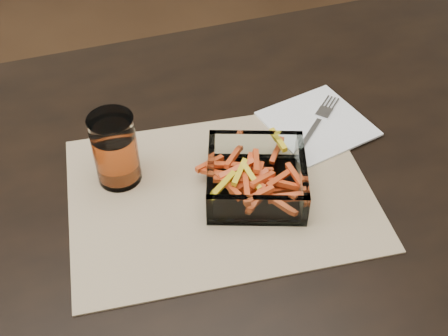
{
  "coord_description": "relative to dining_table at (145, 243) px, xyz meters",
  "views": [
    {
      "loc": [
        -0.05,
        -0.56,
        1.38
      ],
      "look_at": [
        0.13,
        0.01,
        0.78
      ],
      "focal_mm": 45.0,
      "sensor_mm": 36.0,
      "label": 1
    }
  ],
  "objects": [
    {
      "name": "tumbler",
      "position": [
        -0.01,
        0.07,
        0.14
      ],
      "size": [
        0.07,
        0.07,
        0.12
      ],
      "color": "white",
      "rests_on": "placemat"
    },
    {
      "name": "dining_table",
      "position": [
        0.0,
        0.0,
        0.0
      ],
      "size": [
        1.6,
        0.9,
        0.75
      ],
      "color": "black",
      "rests_on": "ground"
    },
    {
      "name": "glass_bowl",
      "position": [
        0.17,
        -0.02,
        0.11
      ],
      "size": [
        0.18,
        0.18,
        0.06
      ],
      "rotation": [
        0.0,
        0.0,
        -0.34
      ],
      "color": "white",
      "rests_on": "placemat"
    },
    {
      "name": "fork",
      "position": [
        0.33,
        0.08,
        0.1
      ],
      "size": [
        0.14,
        0.13,
        0.0
      ],
      "rotation": [
        0.0,
        0.0,
        -0.82
      ],
      "color": "silver",
      "rests_on": "napkin"
    },
    {
      "name": "napkin",
      "position": [
        0.33,
        0.08,
        0.09
      ],
      "size": [
        0.19,
        0.19,
        0.0
      ],
      "primitive_type": "cube",
      "rotation": [
        0.0,
        0.0,
        0.21
      ],
      "color": "white",
      "rests_on": "placemat"
    },
    {
      "name": "placemat",
      "position": [
        0.12,
        -0.01,
        0.09
      ],
      "size": [
        0.48,
        0.37,
        0.0
      ],
      "primitive_type": "cube",
      "rotation": [
        0.0,
        0.0,
        -0.1
      ],
      "color": "tan",
      "rests_on": "dining_table"
    }
  ]
}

